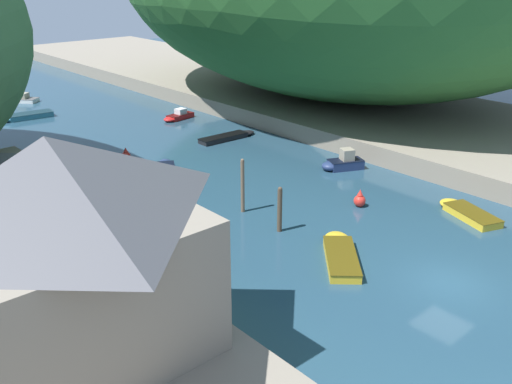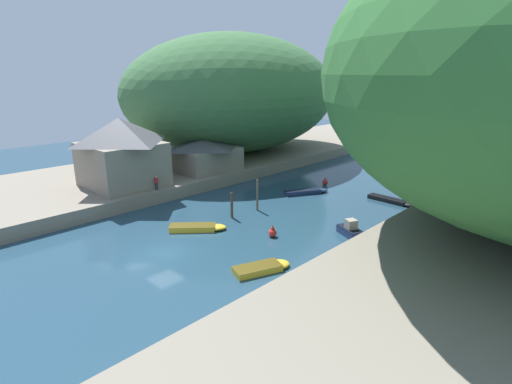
{
  "view_description": "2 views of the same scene",
  "coord_description": "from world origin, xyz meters",
  "px_view_note": "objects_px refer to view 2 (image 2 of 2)",
  "views": [
    {
      "loc": [
        -23.84,
        -12.29,
        15.11
      ],
      "look_at": [
        -0.24,
        14.38,
        0.69
      ],
      "focal_mm": 40.0,
      "sensor_mm": 36.0,
      "label": 1
    },
    {
      "loc": [
        27.69,
        -16.98,
        14.95
      ],
      "look_at": [
        -1.82,
        13.29,
        2.27
      ],
      "focal_mm": 28.0,
      "sensor_mm": 36.0,
      "label": 2
    }
  ],
  "objects_px": {
    "channel_buoy_near": "(325,182)",
    "boat_red_skiff": "(393,201)",
    "boat_yellow_tender": "(383,161)",
    "boat_small_dinghy": "(264,267)",
    "waterfront_building": "(121,151)",
    "boathouse_shed": "(204,154)",
    "boat_cabin_cruiser": "(308,192)",
    "person_on_quay": "(156,182)",
    "boat_white_cruiser": "(417,156)",
    "boat_open_rowboat": "(348,229)",
    "channel_buoy_far": "(273,232)",
    "person_by_boathouse": "(115,187)",
    "boat_near_quay": "(427,186)",
    "boat_far_upstream": "(199,227)"
  },
  "relations": [
    {
      "from": "channel_buoy_near",
      "to": "boat_red_skiff",
      "type": "bearing_deg",
      "value": -3.99
    },
    {
      "from": "boat_yellow_tender",
      "to": "boat_small_dinghy",
      "type": "height_order",
      "value": "boat_yellow_tender"
    },
    {
      "from": "waterfront_building",
      "to": "boathouse_shed",
      "type": "height_order",
      "value": "waterfront_building"
    },
    {
      "from": "boat_cabin_cruiser",
      "to": "channel_buoy_near",
      "type": "xyz_separation_m",
      "value": [
        -0.74,
        4.9,
        0.18
      ]
    },
    {
      "from": "boat_small_dinghy",
      "to": "channel_buoy_near",
      "type": "distance_m",
      "value": 26.36
    },
    {
      "from": "boat_cabin_cruiser",
      "to": "person_on_quay",
      "type": "bearing_deg",
      "value": -95.65
    },
    {
      "from": "boat_cabin_cruiser",
      "to": "boat_white_cruiser",
      "type": "height_order",
      "value": "boat_white_cruiser"
    },
    {
      "from": "boathouse_shed",
      "to": "boat_open_rowboat",
      "type": "bearing_deg",
      "value": -6.83
    },
    {
      "from": "channel_buoy_near",
      "to": "channel_buoy_far",
      "type": "relative_size",
      "value": 0.97
    },
    {
      "from": "boat_open_rowboat",
      "to": "person_on_quay",
      "type": "distance_m",
      "value": 22.95
    },
    {
      "from": "boat_small_dinghy",
      "to": "person_by_boathouse",
      "type": "relative_size",
      "value": 2.93
    },
    {
      "from": "boathouse_shed",
      "to": "channel_buoy_near",
      "type": "distance_m",
      "value": 17.53
    },
    {
      "from": "channel_buoy_near",
      "to": "boat_small_dinghy",
      "type": "bearing_deg",
      "value": -65.56
    },
    {
      "from": "boat_near_quay",
      "to": "channel_buoy_near",
      "type": "height_order",
      "value": "channel_buoy_near"
    },
    {
      "from": "boat_open_rowboat",
      "to": "person_by_boathouse",
      "type": "distance_m",
      "value": 26.06
    },
    {
      "from": "boat_cabin_cruiser",
      "to": "boat_open_rowboat",
      "type": "relative_size",
      "value": 1.61
    },
    {
      "from": "boat_white_cruiser",
      "to": "channel_buoy_near",
      "type": "xyz_separation_m",
      "value": [
        -1.31,
        -27.08,
        0.13
      ]
    },
    {
      "from": "boat_cabin_cruiser",
      "to": "boat_yellow_tender",
      "type": "bearing_deg",
      "value": 123.58
    },
    {
      "from": "channel_buoy_near",
      "to": "boathouse_shed",
      "type": "bearing_deg",
      "value": -145.02
    },
    {
      "from": "boathouse_shed",
      "to": "boat_near_quay",
      "type": "distance_m",
      "value": 30.89
    },
    {
      "from": "boat_far_upstream",
      "to": "boat_red_skiff",
      "type": "distance_m",
      "value": 23.67
    },
    {
      "from": "boat_cabin_cruiser",
      "to": "person_on_quay",
      "type": "distance_m",
      "value": 18.97
    },
    {
      "from": "boat_near_quay",
      "to": "person_on_quay",
      "type": "relative_size",
      "value": 2.22
    },
    {
      "from": "boathouse_shed",
      "to": "person_by_boathouse",
      "type": "distance_m",
      "value": 15.33
    },
    {
      "from": "boathouse_shed",
      "to": "person_on_quay",
      "type": "height_order",
      "value": "boathouse_shed"
    },
    {
      "from": "boat_white_cruiser",
      "to": "boat_yellow_tender",
      "type": "bearing_deg",
      "value": -146.65
    },
    {
      "from": "boat_yellow_tender",
      "to": "person_on_quay",
      "type": "xyz_separation_m",
      "value": [
        -8.77,
        -39.36,
        2.29
      ]
    },
    {
      "from": "boat_yellow_tender",
      "to": "person_by_boathouse",
      "type": "bearing_deg",
      "value": 173.34
    },
    {
      "from": "waterfront_building",
      "to": "boathouse_shed",
      "type": "relative_size",
      "value": 1.02
    },
    {
      "from": "waterfront_building",
      "to": "boat_yellow_tender",
      "type": "bearing_deg",
      "value": 71.85
    },
    {
      "from": "boat_far_upstream",
      "to": "boat_open_rowboat",
      "type": "relative_size",
      "value": 1.44
    },
    {
      "from": "waterfront_building",
      "to": "boat_cabin_cruiser",
      "type": "xyz_separation_m",
      "value": [
        15.37,
        17.13,
        -5.59
      ]
    },
    {
      "from": "boat_cabin_cruiser",
      "to": "boat_small_dinghy",
      "type": "distance_m",
      "value": 21.63
    },
    {
      "from": "channel_buoy_near",
      "to": "person_on_quay",
      "type": "height_order",
      "value": "person_on_quay"
    },
    {
      "from": "boat_far_upstream",
      "to": "boat_cabin_cruiser",
      "type": "distance_m",
      "value": 17.41
    },
    {
      "from": "boat_cabin_cruiser",
      "to": "channel_buoy_far",
      "type": "distance_m",
      "value": 14.98
    },
    {
      "from": "boathouse_shed",
      "to": "boat_far_upstream",
      "type": "distance_m",
      "value": 19.57
    },
    {
      "from": "boat_open_rowboat",
      "to": "boat_small_dinghy",
      "type": "bearing_deg",
      "value": -159.15
    },
    {
      "from": "boat_white_cruiser",
      "to": "person_by_boathouse",
      "type": "relative_size",
      "value": 2.63
    },
    {
      "from": "boat_yellow_tender",
      "to": "person_on_quay",
      "type": "bearing_deg",
      "value": 173.9
    },
    {
      "from": "boat_yellow_tender",
      "to": "boat_red_skiff",
      "type": "xyz_separation_m",
      "value": [
        11.47,
        -19.68,
        -0.05
      ]
    },
    {
      "from": "person_on_quay",
      "to": "person_by_boathouse",
      "type": "distance_m",
      "value": 4.73
    },
    {
      "from": "boat_yellow_tender",
      "to": "boat_open_rowboat",
      "type": "relative_size",
      "value": 1.57
    },
    {
      "from": "waterfront_building",
      "to": "channel_buoy_near",
      "type": "distance_m",
      "value": 26.99
    },
    {
      "from": "waterfront_building",
      "to": "boat_far_upstream",
      "type": "xyz_separation_m",
      "value": [
        15.2,
        -0.27,
        -5.6
      ]
    },
    {
      "from": "boat_white_cruiser",
      "to": "person_on_quay",
      "type": "bearing_deg",
      "value": -142.94
    },
    {
      "from": "boat_yellow_tender",
      "to": "channel_buoy_far",
      "type": "bearing_deg",
      "value": -161.36
    },
    {
      "from": "boat_cabin_cruiser",
      "to": "boat_white_cruiser",
      "type": "distance_m",
      "value": 31.99
    },
    {
      "from": "boathouse_shed",
      "to": "channel_buoy_far",
      "type": "relative_size",
      "value": 7.79
    },
    {
      "from": "boathouse_shed",
      "to": "boat_cabin_cruiser",
      "type": "distance_m",
      "value": 16.04
    }
  ]
}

